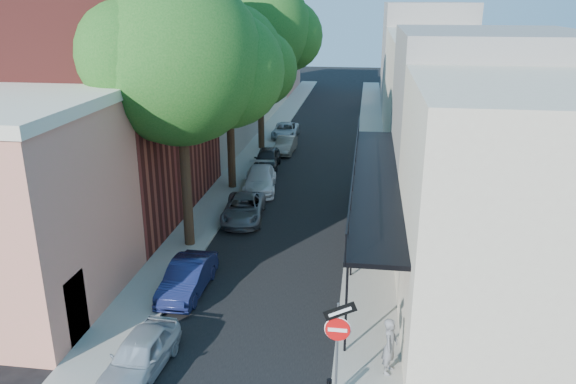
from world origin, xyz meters
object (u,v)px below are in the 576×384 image
(oak_near, at_px, (191,63))
(oak_far, at_px, (267,31))
(parked_car_b, at_px, (188,278))
(pedestrian, at_px, (390,346))
(sign_post, at_px, (338,333))
(parked_car_a, at_px, (140,355))
(parked_car_f, at_px, (286,145))
(parked_car_c, at_px, (244,209))
(parked_car_e, at_px, (267,159))
(parked_car_g, at_px, (285,131))
(oak_mid, at_px, (236,63))
(parked_car_d, at_px, (260,180))

(oak_near, bearing_deg, oak_far, 89.96)
(parked_car_b, distance_m, pedestrian, 8.17)
(parked_car_b, bearing_deg, sign_post, -39.97)
(parked_car_a, distance_m, parked_car_f, 24.97)
(parked_car_b, bearing_deg, parked_car_f, 89.32)
(oak_near, relative_size, parked_car_a, 3.28)
(parked_car_c, relative_size, parked_car_f, 1.19)
(parked_car_c, bearing_deg, parked_car_e, 87.20)
(parked_car_c, distance_m, pedestrian, 13.11)
(parked_car_a, relative_size, parked_car_e, 0.92)
(oak_far, bearing_deg, parked_car_a, -88.13)
(parked_car_c, height_order, parked_car_g, parked_car_c)
(sign_post, bearing_deg, parked_car_f, 101.39)
(parked_car_a, height_order, parked_car_g, parked_car_a)
(parked_car_b, xyz_separation_m, parked_car_g, (0.00, 24.75, -0.04))
(oak_mid, relative_size, parked_car_f, 2.95)
(oak_far, bearing_deg, parked_car_b, -87.97)
(parked_car_a, relative_size, parked_car_d, 0.81)
(parked_car_e, xyz_separation_m, pedestrian, (7.14, -20.11, 0.33))
(sign_post, xyz_separation_m, parked_car_a, (-5.66, 0.30, -1.44))
(oak_near, bearing_deg, parked_car_d, 81.10)
(parked_car_d, height_order, pedestrian, pedestrian)
(pedestrian, bearing_deg, sign_post, 146.53)
(parked_car_f, bearing_deg, oak_far, 145.99)
(sign_post, xyz_separation_m, parked_car_c, (-5.28, 12.43, -1.46))
(sign_post, height_order, parked_car_e, sign_post)
(parked_car_b, bearing_deg, parked_car_e, 91.01)
(parked_car_g, bearing_deg, parked_car_d, -89.30)
(parked_car_b, height_order, parked_car_g, parked_car_b)
(oak_far, bearing_deg, pedestrian, -72.42)
(sign_post, bearing_deg, parked_car_a, 176.97)
(parked_car_c, xyz_separation_m, parked_car_e, (-0.42, 8.87, 0.07))
(parked_car_b, relative_size, parked_car_e, 0.98)
(oak_mid, height_order, parked_car_b, oak_mid)
(parked_car_f, bearing_deg, sign_post, -76.59)
(oak_near, relative_size, oak_far, 0.96)
(parked_car_a, bearing_deg, parked_car_b, 94.63)
(oak_near, relative_size, parked_car_g, 2.81)
(oak_near, xyz_separation_m, parked_car_b, (0.77, -4.25, -7.27))
(parked_car_a, xyz_separation_m, pedestrian, (7.11, 0.89, 0.38))
(parked_car_g, height_order, pedestrian, pedestrian)
(parked_car_d, height_order, parked_car_g, parked_car_d)
(parked_car_g, bearing_deg, oak_near, -93.37)
(parked_car_b, height_order, pedestrian, pedestrian)
(parked_car_e, distance_m, parked_car_f, 4.00)
(oak_near, distance_m, pedestrian, 13.29)
(parked_car_a, bearing_deg, parked_car_g, 93.67)
(oak_near, xyz_separation_m, pedestrian, (7.97, -8.10, -6.90))
(parked_car_f, height_order, pedestrian, pedestrian)
(oak_far, relative_size, parked_car_f, 3.44)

